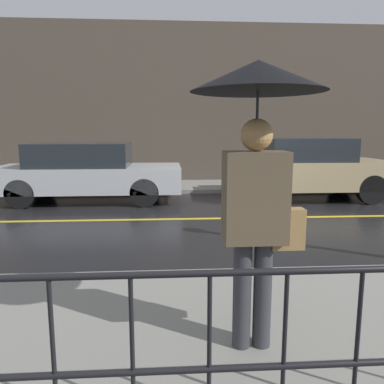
# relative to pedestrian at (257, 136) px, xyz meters

# --- Properties ---
(ground_plane) EXTENTS (80.00, 80.00, 0.00)m
(ground_plane) POSITION_rel_pedestrian_xyz_m (1.51, 4.66, -1.70)
(ground_plane) COLOR black
(sidewalk_far) EXTENTS (28.00, 2.17, 0.11)m
(sidewalk_far) POSITION_rel_pedestrian_xyz_m (1.51, 8.78, -1.65)
(sidewalk_far) COLOR gray
(sidewalk_far) RESTS_ON ground_plane
(lane_marking) EXTENTS (25.20, 0.12, 0.01)m
(lane_marking) POSITION_rel_pedestrian_xyz_m (1.51, 4.66, -1.70)
(lane_marking) COLOR gold
(lane_marking) RESTS_ON ground_plane
(building_storefront) EXTENTS (28.00, 0.30, 5.17)m
(building_storefront) POSITION_rel_pedestrian_xyz_m (1.51, 10.02, 0.89)
(building_storefront) COLOR #4C4238
(building_storefront) RESTS_ON ground_plane
(pedestrian) EXTENTS (0.94, 0.94, 2.10)m
(pedestrian) POSITION_rel_pedestrian_xyz_m (0.00, 0.00, 0.00)
(pedestrian) COLOR #333338
(pedestrian) RESTS_ON sidewalk_near
(car_silver) EXTENTS (4.50, 1.78, 1.44)m
(car_silver) POSITION_rel_pedestrian_xyz_m (-2.62, 6.74, -0.96)
(car_silver) COLOR #B2B5BA
(car_silver) RESTS_ON ground_plane
(car_tan) EXTENTS (3.94, 1.84, 1.56)m
(car_tan) POSITION_rel_pedestrian_xyz_m (2.98, 6.74, -0.90)
(car_tan) COLOR tan
(car_tan) RESTS_ON ground_plane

